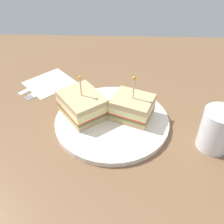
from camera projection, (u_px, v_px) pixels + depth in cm
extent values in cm
cube|color=brown|center=(112.00, 126.00, 60.54)|extent=(98.47, 98.47, 2.00)
cylinder|color=silver|center=(112.00, 121.00, 59.51)|extent=(26.03, 26.03, 1.24)
cube|color=tan|center=(132.00, 114.00, 59.43)|extent=(9.91, 10.70, 1.33)
cube|color=#478438|center=(132.00, 111.00, 58.88)|extent=(9.91, 10.70, 0.40)
cube|color=red|center=(132.00, 109.00, 58.59)|extent=(9.91, 10.70, 0.50)
cube|color=#EFE093|center=(132.00, 106.00, 57.93)|extent=(9.91, 10.70, 1.56)
cube|color=tan|center=(133.00, 101.00, 57.01)|extent=(9.91, 10.70, 1.33)
cylinder|color=tan|center=(134.00, 90.00, 55.13)|extent=(0.30, 0.30, 5.89)
sphere|color=orange|center=(134.00, 78.00, 53.26)|extent=(0.70, 0.70, 0.70)
cube|color=tan|center=(83.00, 111.00, 60.15)|extent=(12.99, 12.61, 1.28)
cube|color=#478438|center=(83.00, 109.00, 59.61)|extent=(12.99, 12.61, 0.40)
cube|color=red|center=(83.00, 107.00, 59.33)|extent=(12.99, 12.61, 0.50)
cube|color=#EFE093|center=(82.00, 103.00, 58.60)|extent=(12.99, 12.61, 1.79)
cube|color=tan|center=(82.00, 98.00, 57.62)|extent=(12.99, 12.61, 1.28)
cylinder|color=tan|center=(81.00, 88.00, 55.94)|extent=(0.30, 0.30, 5.27)
sphere|color=orange|center=(80.00, 77.00, 54.26)|extent=(0.70, 0.70, 0.70)
cylinder|color=silver|center=(215.00, 135.00, 52.47)|extent=(5.84, 5.84, 6.17)
cylinder|color=white|center=(217.00, 130.00, 51.56)|extent=(6.64, 6.64, 9.02)
cube|color=beige|center=(50.00, 83.00, 72.83)|extent=(16.10, 16.14, 0.15)
cube|color=silver|center=(54.00, 85.00, 71.90)|extent=(6.61, 5.66, 0.35)
cube|color=silver|center=(36.00, 94.00, 68.54)|extent=(4.17, 4.00, 0.35)
cube|color=silver|center=(27.00, 96.00, 67.67)|extent=(1.65, 1.42, 0.35)
cube|color=silver|center=(28.00, 97.00, 67.41)|extent=(1.65, 1.42, 0.35)
cube|color=silver|center=(30.00, 98.00, 67.15)|extent=(1.65, 1.42, 0.35)
cube|color=silver|center=(31.00, 98.00, 66.89)|extent=(1.65, 1.42, 0.35)
cube|color=silver|center=(46.00, 80.00, 73.64)|extent=(5.94, 4.90, 0.35)
cube|color=silver|center=(30.00, 88.00, 70.51)|extent=(6.41, 5.53, 0.24)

